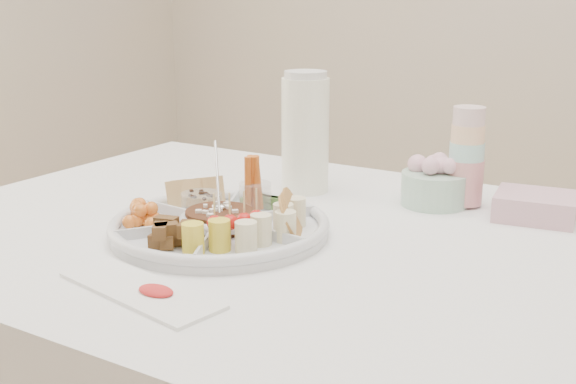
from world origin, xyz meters
The scene contains 13 objects.
party_tray centered at (-0.15, -0.08, 0.78)m, with size 0.38×0.38×0.04m, color white.
bean_dip centered at (-0.15, -0.08, 0.79)m, with size 0.12×0.12×0.04m, color #5D3411.
tortillas centered at (-0.03, -0.03, 0.80)m, with size 0.11×0.11×0.06m, color olive, non-canonical shape.
carrot_cucumber centered at (-0.14, 0.05, 0.82)m, with size 0.12×0.12×0.11m, color #CC5D1B, non-canonical shape.
pita_raisins centered at (-0.26, -0.01, 0.80)m, with size 0.11×0.11×0.06m, color tan, non-canonical shape.
cherries centered at (-0.27, -0.14, 0.79)m, with size 0.11×0.11×0.04m, color orange, non-canonical shape.
granola_chunks centered at (-0.16, -0.21, 0.79)m, with size 0.10×0.10×0.04m, color brown, non-canonical shape.
banana_tomato centered at (-0.04, -0.16, 0.82)m, with size 0.11×0.11×0.09m, color #CDCD5A, non-canonical shape.
cup_stack centered at (0.16, 0.32, 0.86)m, with size 0.07×0.07×0.20m, color white.
thermos centered at (-0.17, 0.25, 0.89)m, with size 0.10×0.10×0.26m, color white.
flower_bowl centered at (0.11, 0.30, 0.81)m, with size 0.13×0.13×0.10m, color silver.
napkin_stack centered at (0.30, 0.31, 0.78)m, with size 0.15×0.13×0.05m, color #D19FAE.
placemat centered at (-0.10, -0.34, 0.76)m, with size 0.28×0.09×0.01m, color white.
Camera 1 is at (0.58, -1.05, 1.17)m, focal length 45.00 mm.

